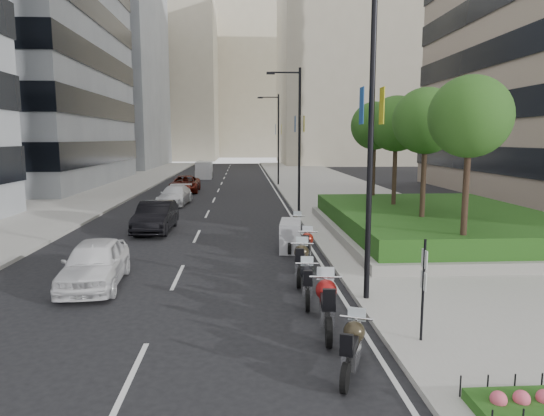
{
  "coord_description": "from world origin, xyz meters",
  "views": [
    {
      "loc": [
        0.77,
        -12.3,
        4.72
      ],
      "look_at": [
        1.9,
        6.53,
        2.0
      ],
      "focal_mm": 32.0,
      "sensor_mm": 36.0,
      "label": 1
    }
  ],
  "objects": [
    {
      "name": "lamp_post_0",
      "position": [
        4.14,
        1.0,
        5.07
      ],
      "size": [
        2.34,
        0.45,
        9.0
      ],
      "color": "black",
      "rests_on": "ground"
    },
    {
      "name": "lane_edge",
      "position": [
        3.7,
        30.0,
        0.01
      ],
      "size": [
        0.12,
        100.0,
        0.01
      ],
      "primitive_type": "cube",
      "color": "silver",
      "rests_on": "ground"
    },
    {
      "name": "sidewalk_left",
      "position": [
        -12.0,
        30.0,
        0.07
      ],
      "size": [
        8.0,
        100.0,
        0.15
      ],
      "primitive_type": "cube",
      "color": "#9E9B93",
      "rests_on": "ground"
    },
    {
      "name": "flower_bed",
      "position": [
        5.6,
        -5.0,
        0.25
      ],
      "size": [
        2.0,
        1.0,
        0.2
      ],
      "primitive_type": "cube",
      "color": "#1C4513",
      "rests_on": "sidewalk_right"
    },
    {
      "name": "parking_sign",
      "position": [
        4.8,
        -2.0,
        1.46
      ],
      "size": [
        0.06,
        0.32,
        2.5
      ],
      "color": "black",
      "rests_on": "ground"
    },
    {
      "name": "tree_0",
      "position": [
        8.5,
        4.0,
        5.42
      ],
      "size": [
        2.8,
        2.8,
        6.3
      ],
      "color": "#332319",
      "rests_on": "planter"
    },
    {
      "name": "lamp_post_1",
      "position": [
        4.14,
        18.0,
        5.07
      ],
      "size": [
        2.34,
        0.45,
        9.0
      ],
      "color": "black",
      "rests_on": "ground"
    },
    {
      "name": "motorcycle_2",
      "position": [
        2.6,
        1.21,
        0.55
      ],
      "size": [
        0.7,
        2.08,
        1.04
      ],
      "rotation": [
        0.0,
        0.0,
        1.46
      ],
      "color": "black",
      "rests_on": "ground"
    },
    {
      "name": "motorcycle_5",
      "position": [
        2.75,
        7.71,
        0.63
      ],
      "size": [
        1.11,
        2.2,
        1.26
      ],
      "rotation": [
        0.0,
        0.0,
        1.44
      ],
      "color": "black",
      "rests_on": "ground"
    },
    {
      "name": "delivery_van",
      "position": [
        -3.84,
        45.69,
        0.93
      ],
      "size": [
        1.9,
        4.79,
        1.99
      ],
      "rotation": [
        0.0,
        0.0,
        0.02
      ],
      "color": "silver",
      "rests_on": "ground"
    },
    {
      "name": "building_cream_centre",
      "position": [
        2.0,
        120.0,
        19.0
      ],
      "size": [
        30.0,
        24.0,
        38.0
      ],
      "primitive_type": "cube",
      "color": "#B7AD93",
      "rests_on": "ground"
    },
    {
      "name": "ground",
      "position": [
        0.0,
        0.0,
        0.0
      ],
      "size": [
        160.0,
        160.0,
        0.0
      ],
      "primitive_type": "plane",
      "color": "black",
      "rests_on": "ground"
    },
    {
      "name": "motorcycle_6",
      "position": [
        3.14,
        9.87,
        0.58
      ],
      "size": [
        1.02,
        2.06,
        1.09
      ],
      "rotation": [
        0.0,
        0.0,
        1.18
      ],
      "color": "black",
      "rests_on": "ground"
    },
    {
      "name": "motorcycle_1",
      "position": [
        2.79,
        -0.98,
        0.66
      ],
      "size": [
        0.83,
        2.48,
        1.24
      ],
      "rotation": [
        0.0,
        0.0,
        1.46
      ],
      "color": "black",
      "rests_on": "ground"
    },
    {
      "name": "tree_1",
      "position": [
        8.5,
        8.0,
        5.42
      ],
      "size": [
        2.8,
        2.8,
        6.3
      ],
      "color": "#332319",
      "rests_on": "planter"
    },
    {
      "name": "hedge",
      "position": [
        10.0,
        10.0,
        0.95
      ],
      "size": [
        9.4,
        13.4,
        0.8
      ],
      "primitive_type": "cube",
      "color": "#1C4513",
      "rests_on": "planter"
    },
    {
      "name": "car_b",
      "position": [
        -3.69,
        12.35,
        0.77
      ],
      "size": [
        1.75,
        4.69,
        1.53
      ],
      "primitive_type": "imported",
      "rotation": [
        0.0,
        0.0,
        -0.03
      ],
      "color": "black",
      "rests_on": "ground"
    },
    {
      "name": "building_cream_right",
      "position": [
        22.0,
        80.0,
        18.0
      ],
      "size": [
        28.0,
        24.0,
        36.0
      ],
      "primitive_type": "cube",
      "color": "#B7AD93",
      "rests_on": "ground"
    },
    {
      "name": "tree_2",
      "position": [
        8.5,
        12.0,
        5.42
      ],
      "size": [
        2.8,
        2.8,
        6.3
      ],
      "color": "#332319",
      "rests_on": "planter"
    },
    {
      "name": "car_c",
      "position": [
        -4.11,
        22.45,
        0.68
      ],
      "size": [
        2.29,
        4.83,
        1.36
      ],
      "primitive_type": "imported",
      "rotation": [
        0.0,
        0.0,
        -0.08
      ],
      "color": "white",
      "rests_on": "ground"
    },
    {
      "name": "motorcycle_0",
      "position": [
        2.93,
        -3.19,
        0.55
      ],
      "size": [
        0.96,
        1.96,
        1.03
      ],
      "rotation": [
        0.0,
        0.0,
        1.19
      ],
      "color": "black",
      "rests_on": "ground"
    },
    {
      "name": "lamp_post_2",
      "position": [
        4.14,
        36.0,
        5.07
      ],
      "size": [
        2.34,
        0.45,
        9.0
      ],
      "color": "black",
      "rests_on": "ground"
    },
    {
      "name": "motorcycle_4",
      "position": [
        3.16,
        5.58,
        0.61
      ],
      "size": [
        0.77,
        2.27,
        1.14
      ],
      "rotation": [
        0.0,
        0.0,
        1.38
      ],
      "color": "black",
      "rests_on": "ground"
    },
    {
      "name": "building_grey_far",
      "position": [
        -24.0,
        70.0,
        15.0
      ],
      "size": [
        22.0,
        26.0,
        30.0
      ],
      "primitive_type": "cube",
      "color": "gray",
      "rests_on": "ground"
    },
    {
      "name": "motorcycle_3",
      "position": [
        2.68,
        3.36,
        0.62
      ],
      "size": [
        0.78,
        2.32,
        1.16
      ],
      "rotation": [
        0.0,
        0.0,
        1.39
      ],
      "color": "black",
      "rests_on": "ground"
    },
    {
      "name": "sidewalk_right",
      "position": [
        9.0,
        30.0,
        0.07
      ],
      "size": [
        10.0,
        100.0,
        0.15
      ],
      "primitive_type": "cube",
      "color": "#9E9B93",
      "rests_on": "ground"
    },
    {
      "name": "car_a",
      "position": [
        -4.01,
        3.16,
        0.75
      ],
      "size": [
        2.09,
        4.5,
        1.49
      ],
      "primitive_type": "imported",
      "rotation": [
        0.0,
        0.0,
        0.08
      ],
      "color": "white",
      "rests_on": "ground"
    },
    {
      "name": "planter",
      "position": [
        10.0,
        10.0,
        0.35
      ],
      "size": [
        10.0,
        14.0,
        0.4
      ],
      "primitive_type": "cube",
      "color": "gray",
      "rests_on": "sidewalk_right"
    },
    {
      "name": "tree_3",
      "position": [
        8.5,
        16.0,
        5.42
      ],
      "size": [
        2.8,
        2.8,
        6.3
      ],
      "color": "#332319",
      "rests_on": "planter"
    },
    {
      "name": "lane_centre",
      "position": [
        -1.5,
        30.0,
        0.01
      ],
      "size": [
        0.12,
        100.0,
        0.01
      ],
      "primitive_type": "cube",
      "color": "silver",
      "rests_on": "ground"
    },
    {
      "name": "car_d",
      "position": [
        -4.35,
        30.71,
        0.73
      ],
      "size": [
        2.49,
        5.26,
        1.45
      ],
      "primitive_type": "imported",
      "rotation": [
        0.0,
        0.0,
        0.02
      ],
      "color": "#59140A",
      "rests_on": "ground"
    },
    {
      "name": "building_cream_left",
      "position": [
        -18.0,
        100.0,
        17.0
      ],
      "size": [
        26.0,
        24.0,
        34.0
      ],
      "primitive_type": "cube",
      "color": "#B7AD93",
      "rests_on": "ground"
    }
  ]
}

